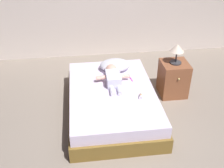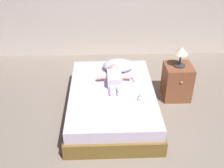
{
  "view_description": "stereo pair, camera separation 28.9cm",
  "coord_description": "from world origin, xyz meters",
  "px_view_note": "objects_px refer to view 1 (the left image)",
  "views": [
    {
      "loc": [
        -0.7,
        -2.16,
        2.49
      ],
      "look_at": [
        -0.29,
        1.03,
        0.48
      ],
      "focal_mm": 44.49,
      "sensor_mm": 36.0,
      "label": 1
    },
    {
      "loc": [
        -0.42,
        -2.18,
        2.49
      ],
      "look_at": [
        -0.29,
        1.03,
        0.48
      ],
      "focal_mm": 44.49,
      "sensor_mm": 36.0,
      "label": 2
    }
  ],
  "objects_px": {
    "bed": "(112,101)",
    "baby_bottle": "(141,96)",
    "toothbrush": "(131,78)",
    "lamp": "(177,50)",
    "baby": "(113,77)",
    "nightstand": "(173,79)",
    "pillow": "(115,65)"
  },
  "relations": [
    {
      "from": "bed",
      "to": "nightstand",
      "type": "height_order",
      "value": "nightstand"
    },
    {
      "from": "pillow",
      "to": "nightstand",
      "type": "height_order",
      "value": "nightstand"
    },
    {
      "from": "lamp",
      "to": "toothbrush",
      "type": "bearing_deg",
      "value": -172.98
    },
    {
      "from": "nightstand",
      "to": "lamp",
      "type": "bearing_deg",
      "value": 90.0
    },
    {
      "from": "bed",
      "to": "pillow",
      "type": "distance_m",
      "value": 0.65
    },
    {
      "from": "baby_bottle",
      "to": "lamp",
      "type": "bearing_deg",
      "value": 42.08
    },
    {
      "from": "bed",
      "to": "pillow",
      "type": "xyz_separation_m",
      "value": [
        0.12,
        0.58,
        0.27
      ]
    },
    {
      "from": "baby",
      "to": "nightstand",
      "type": "relative_size",
      "value": 1.21
    },
    {
      "from": "bed",
      "to": "baby_bottle",
      "type": "distance_m",
      "value": 0.48
    },
    {
      "from": "baby",
      "to": "lamp",
      "type": "height_order",
      "value": "lamp"
    },
    {
      "from": "bed",
      "to": "toothbrush",
      "type": "relative_size",
      "value": 11.72
    },
    {
      "from": "pillow",
      "to": "lamp",
      "type": "distance_m",
      "value": 0.96
    },
    {
      "from": "toothbrush",
      "to": "baby_bottle",
      "type": "bearing_deg",
      "value": -84.44
    },
    {
      "from": "baby",
      "to": "nightstand",
      "type": "xyz_separation_m",
      "value": [
        0.97,
        0.12,
        -0.18
      ]
    },
    {
      "from": "bed",
      "to": "baby",
      "type": "bearing_deg",
      "value": 79.53
    },
    {
      "from": "toothbrush",
      "to": "lamp",
      "type": "distance_m",
      "value": 0.8
    },
    {
      "from": "pillow",
      "to": "nightstand",
      "type": "bearing_deg",
      "value": -13.89
    },
    {
      "from": "toothbrush",
      "to": "lamp",
      "type": "xyz_separation_m",
      "value": [
        0.7,
        0.09,
        0.38
      ]
    },
    {
      "from": "pillow",
      "to": "baby_bottle",
      "type": "height_order",
      "value": "pillow"
    },
    {
      "from": "bed",
      "to": "toothbrush",
      "type": "bearing_deg",
      "value": 40.94
    },
    {
      "from": "toothbrush",
      "to": "nightstand",
      "type": "bearing_deg",
      "value": 7.01
    },
    {
      "from": "baby",
      "to": "baby_bottle",
      "type": "relative_size",
      "value": 5.89
    },
    {
      "from": "baby",
      "to": "nightstand",
      "type": "bearing_deg",
      "value": 7.22
    },
    {
      "from": "baby",
      "to": "baby_bottle",
      "type": "bearing_deg",
      "value": -55.54
    },
    {
      "from": "bed",
      "to": "lamp",
      "type": "height_order",
      "value": "lamp"
    },
    {
      "from": "bed",
      "to": "baby_bottle",
      "type": "height_order",
      "value": "baby_bottle"
    },
    {
      "from": "nightstand",
      "to": "lamp",
      "type": "relative_size",
      "value": 1.78
    },
    {
      "from": "pillow",
      "to": "nightstand",
      "type": "relative_size",
      "value": 0.86
    },
    {
      "from": "lamp",
      "to": "baby",
      "type": "bearing_deg",
      "value": -172.78
    },
    {
      "from": "baby",
      "to": "lamp",
      "type": "xyz_separation_m",
      "value": [
        0.97,
        0.12,
        0.32
      ]
    },
    {
      "from": "toothbrush",
      "to": "baby",
      "type": "bearing_deg",
      "value": -172.25
    },
    {
      "from": "bed",
      "to": "baby",
      "type": "height_order",
      "value": "baby"
    }
  ]
}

